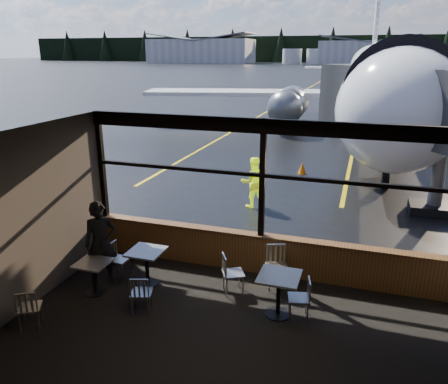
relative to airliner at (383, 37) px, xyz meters
The scene contains 30 objects.
ground_plane 100.14m from the airliner, 91.44° to the left, with size 520.00×520.00×0.00m, color black.
carpet_floor 23.85m from the airliner, 96.20° to the right, with size 8.00×6.00×0.01m, color black.
ceiling 23.28m from the airliner, 96.20° to the right, with size 8.00×6.00×0.04m, color #38332D.
wall_left 24.25m from the airliner, 105.76° to the right, with size 0.04×6.00×3.50m, color #524941.
window_sill 20.85m from the airliner, 97.12° to the right, with size 8.00×0.28×0.90m, color #58351A.
window_header 20.33m from the airliner, 97.12° to the right, with size 8.00×0.18×0.30m, color black.
mullion_left 21.33m from the airliner, 107.85° to the right, with size 0.12×0.12×2.60m, color black.
mullion_centre 20.49m from the airliner, 97.12° to the right, with size 0.12×0.12×2.60m, color black.
window_transom 20.47m from the airliner, 97.12° to the right, with size 8.00×0.10×0.08m, color black.
airliner is the anchor object (origin of this frame).
jet_bridge 14.96m from the airliner, 85.69° to the right, with size 8.52×10.41×4.54m, color #272729, non-canonical shape.
cafe_table_near 22.28m from the airliner, 94.71° to the right, with size 0.76×0.76×0.84m, color gray, non-canonical shape.
cafe_table_mid 22.44m from the airliner, 102.42° to the right, with size 0.72×0.72×0.79m, color gray, non-canonical shape.
cafe_table_left 23.29m from the airliner, 104.18° to the right, with size 0.65×0.65×0.71m, color #A49D97, non-canonical shape.
chair_near_e 22.24m from the airliner, 93.71° to the right, with size 0.45×0.45×0.82m, color #B0AB9F, non-canonical shape.
chair_near_w 21.90m from the airliner, 97.64° to the right, with size 0.48×0.48×0.87m, color #B9B4A7, non-canonical shape.
chair_near_n 21.32m from the airliner, 95.59° to the right, with size 0.50×0.50×0.92m, color beige, non-canonical shape.
chair_mid_s 23.30m from the airliner, 100.89° to the right, with size 0.44×0.44×0.81m, color #AEA99D, non-canonical shape.
chair_mid_w 22.49m from the airliner, 104.39° to the right, with size 0.44×0.44×0.80m, color beige, non-canonical shape.
chair_left_s 24.69m from the airliner, 104.31° to the right, with size 0.45×0.45×0.82m, color beige, non-canonical shape.
passenger 22.76m from the airliner, 104.65° to the right, with size 0.67×0.44×1.85m, color black.
ground_crew 16.91m from the airliner, 103.48° to the right, with size 0.80×0.62×1.64m, color #BFF219.
cone_nose 12.79m from the airliner, 104.16° to the right, with size 0.33×0.33×0.46m, color #F84D07.
cone_wing 9.70m from the airliner, behind, with size 0.41×0.41×0.57m, color #E06507.
hangar_left 175.62m from the airliner, 114.38° to the left, with size 45.00×18.00×11.00m, color silver, non-canonical shape.
hangar_mid 164.97m from the airliner, 90.87° to the left, with size 38.00×15.00×10.00m, color silver, non-canonical shape.
fuel_tank_a 165.21m from the airliner, 101.35° to the left, with size 8.00×8.00×6.00m, color silver.
fuel_tank_b 163.53m from the airliner, 97.91° to the left, with size 8.00×8.00×6.00m, color silver.
fuel_tank_c 162.46m from the airliner, 94.42° to the left, with size 8.00×8.00×6.00m, color silver.
treeline 189.97m from the airliner, 90.76° to the left, with size 360.00×3.00×12.00m, color black.
Camera 1 is at (1.98, -8.76, 4.80)m, focal length 35.00 mm.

